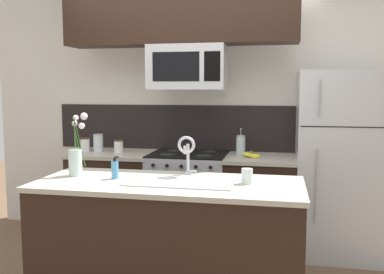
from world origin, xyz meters
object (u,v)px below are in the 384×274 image
at_px(storage_jar_tall, 85,145).
at_px(storage_jar_medium, 98,143).
at_px(french_press, 241,145).
at_px(banana_bunch, 251,155).
at_px(sink_faucet, 187,150).
at_px(refrigerator, 340,164).
at_px(dish_soap_bottle, 115,169).
at_px(drinking_glass, 247,176).
at_px(flower_vase, 76,158).
at_px(microwave, 188,68).
at_px(storage_jar_short, 119,146).
at_px(stove_range, 189,198).

distance_m(storage_jar_tall, storage_jar_medium, 0.14).
xyz_separation_m(storage_jar_tall, french_press, (1.61, 0.08, 0.03)).
bearing_deg(banana_bunch, sink_faucet, -112.90).
distance_m(refrigerator, dish_soap_bottle, 2.14).
xyz_separation_m(sink_faucet, dish_soap_bottle, (-0.50, -0.19, -0.13)).
relative_size(drinking_glass, flower_vase, 0.22).
distance_m(microwave, storage_jar_medium, 1.23).
bearing_deg(dish_soap_bottle, refrigerator, 35.92).
bearing_deg(flower_vase, storage_jar_short, 95.75).
bearing_deg(stove_range, sink_faucet, -78.69).
bearing_deg(storage_jar_tall, banana_bunch, -1.49).
relative_size(sink_faucet, dish_soap_bottle, 1.85).
distance_m(refrigerator, flower_vase, 2.39).
bearing_deg(flower_vase, sink_faucet, 9.17).
height_order(banana_bunch, sink_faucet, sink_faucet).
relative_size(refrigerator, flower_vase, 3.64).
bearing_deg(stove_range, french_press, 6.68).
distance_m(microwave, dish_soap_bottle, 1.48).
distance_m(stove_range, refrigerator, 1.50).
height_order(stove_range, microwave, microwave).
height_order(storage_jar_tall, sink_faucet, sink_faucet).
distance_m(stove_range, microwave, 1.31).
height_order(storage_jar_tall, storage_jar_short, storage_jar_tall).
height_order(refrigerator, french_press, refrigerator).
height_order(storage_jar_short, dish_soap_bottle, dish_soap_bottle).
xyz_separation_m(microwave, storage_jar_short, (-0.73, 0.01, -0.79)).
height_order(refrigerator, storage_jar_tall, refrigerator).
height_order(storage_jar_tall, drinking_glass, storage_jar_tall).
distance_m(storage_jar_medium, french_press, 1.48).
xyz_separation_m(banana_bunch, dish_soap_bottle, (-0.91, -1.17, 0.05)).
bearing_deg(french_press, banana_bunch, -46.56).
xyz_separation_m(storage_jar_tall, banana_bunch, (1.73, -0.04, -0.05)).
distance_m(storage_jar_short, sink_faucet, 1.41).
bearing_deg(storage_jar_short, microwave, -1.01).
xyz_separation_m(storage_jar_medium, french_press, (1.48, 0.05, 0.01)).
bearing_deg(microwave, dish_soap_bottle, -103.30).
xyz_separation_m(storage_jar_short, dish_soap_bottle, (0.45, -1.23, 0.00)).
bearing_deg(drinking_glass, flower_vase, 178.81).
height_order(storage_jar_medium, dish_soap_bottle, storage_jar_medium).
bearing_deg(storage_jar_tall, storage_jar_medium, 11.09).
bearing_deg(storage_jar_short, french_press, 3.12).
distance_m(sink_faucet, drinking_glass, 0.51).
distance_m(microwave, banana_bunch, 1.05).
bearing_deg(flower_vase, dish_soap_bottle, -9.18).
height_order(french_press, sink_faucet, sink_faucet).
bearing_deg(dish_soap_bottle, drinking_glass, 1.59).
relative_size(microwave, flower_vase, 1.57).
xyz_separation_m(stove_range, microwave, (0.00, -0.02, 1.31)).
relative_size(refrigerator, storage_jar_short, 13.28).
xyz_separation_m(stove_range, storage_jar_medium, (-0.97, 0.01, 0.54)).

